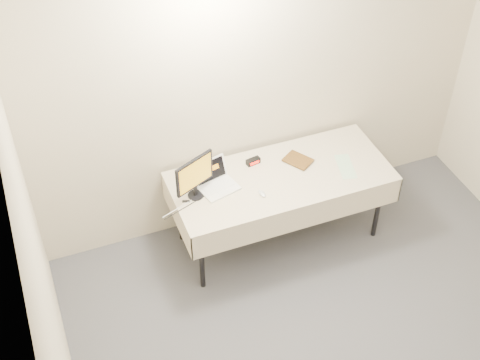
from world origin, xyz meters
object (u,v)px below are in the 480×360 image
object	(u,v)px
table	(281,181)
laptop	(216,181)
book	(293,156)
monitor	(194,175)

from	to	relation	value
table	laptop	bearing A→B (deg)	171.49
book	laptop	bearing A→B (deg)	146.55
table	monitor	size ratio (longest dim) A/B	4.88
laptop	book	world-z (taller)	book
monitor	laptop	bearing A→B (deg)	-8.19
table	laptop	xyz separation A→B (m)	(-0.55, 0.08, 0.11)
laptop	book	distance (m)	0.69
laptop	book	bearing A→B (deg)	-15.09
monitor	book	world-z (taller)	monitor
book	table	bearing A→B (deg)	175.08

